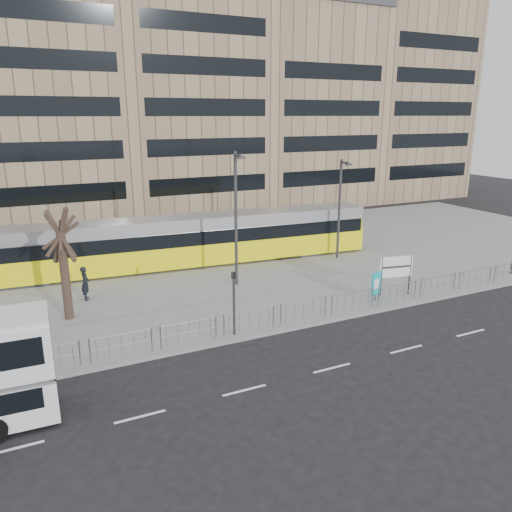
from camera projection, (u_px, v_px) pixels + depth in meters
name	position (u px, v px, depth m)	size (l,w,h in m)	color
ground	(320.00, 325.00, 25.02)	(120.00, 120.00, 0.00)	black
plaza	(228.00, 262.00, 35.40)	(64.00, 24.00, 0.15)	gray
kerb	(320.00, 323.00, 25.05)	(64.00, 0.25, 0.17)	gray
building_row	(158.00, 87.00, 51.84)	(70.40, 18.40, 31.20)	maroon
pedestrian_barrier	(348.00, 297.00, 26.02)	(32.07, 0.07, 1.10)	gray
road_markings	(389.00, 354.00, 21.97)	(62.00, 0.12, 0.01)	white
tram	(170.00, 242.00, 33.65)	(28.81, 4.98, 3.38)	yellow
station_sign	(396.00, 268.00, 28.24)	(1.99, 0.47, 2.31)	#2D2D30
ad_panel	(376.00, 284.00, 27.55)	(0.85, 0.39, 1.66)	#2D2D30
pedestrian	(85.00, 283.00, 27.75)	(0.70, 0.46, 1.92)	black
traffic_light_west	(234.00, 295.00, 23.01)	(0.21, 0.24, 3.10)	#2D2D30
lamp_post_west	(236.00, 214.00, 29.28)	(0.45, 1.04, 7.99)	#2D2D30
lamp_post_east	(340.00, 205.00, 35.05)	(0.45, 1.04, 7.05)	#2D2D30
bare_tree	(57.00, 204.00, 23.81)	(4.63, 4.63, 8.00)	#2D2119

